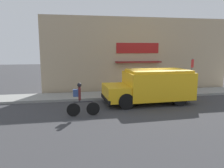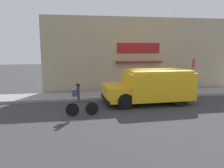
% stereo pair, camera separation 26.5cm
% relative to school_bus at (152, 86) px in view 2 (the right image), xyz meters
% --- Properties ---
extents(ground_plane, '(70.00, 70.00, 0.00)m').
position_rel_school_bus_xyz_m(ground_plane, '(0.41, 1.26, -1.10)').
color(ground_plane, '#38383A').
extents(sidewalk, '(28.00, 2.24, 0.16)m').
position_rel_school_bus_xyz_m(sidewalk, '(0.41, 2.38, -1.02)').
color(sidewalk, gray).
rests_on(sidewalk, ground_plane).
extents(storefront, '(14.92, 0.75, 5.73)m').
position_rel_school_bus_xyz_m(storefront, '(0.40, 3.79, 1.76)').
color(storefront, tan).
rests_on(storefront, ground_plane).
extents(school_bus, '(5.45, 2.91, 2.08)m').
position_rel_school_bus_xyz_m(school_bus, '(0.00, 0.00, 0.00)').
color(school_bus, yellow).
rests_on(school_bus, ground_plane).
extents(cyclist, '(1.67, 0.21, 1.70)m').
position_rel_school_bus_xyz_m(cyclist, '(-4.45, -1.89, -0.28)').
color(cyclist, black).
rests_on(cyclist, ground_plane).
extents(stop_sign_post, '(0.45, 0.45, 2.50)m').
position_rel_school_bus_xyz_m(stop_sign_post, '(3.69, 1.73, 0.73)').
color(stop_sign_post, slate).
rests_on(stop_sign_post, sidewalk).
extents(trash_bin, '(0.52, 0.52, 0.90)m').
position_rel_school_bus_xyz_m(trash_bin, '(0.96, 2.39, -0.49)').
color(trash_bin, '#2D5138').
rests_on(trash_bin, sidewalk).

